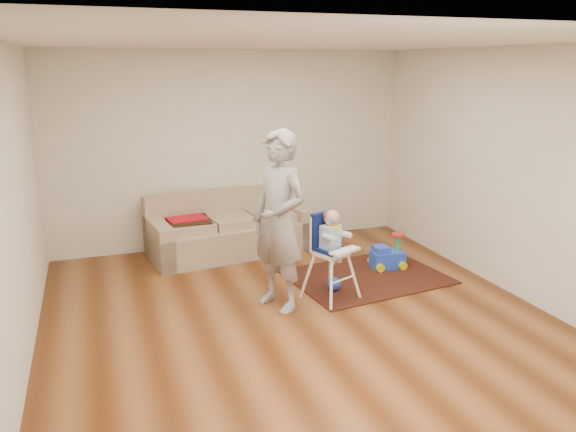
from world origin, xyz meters
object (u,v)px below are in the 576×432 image
object	(u,v)px
sofa	(230,224)
side_table	(189,239)
adult	(279,221)
toy_ball	(334,284)
high_chair	(331,256)
ride_on_toy	(388,251)

from	to	relation	value
sofa	side_table	world-z (taller)	sofa
side_table	adult	world-z (taller)	adult
toy_ball	high_chair	xyz separation A→B (m)	(-0.11, -0.15, 0.40)
side_table	high_chair	xyz separation A→B (m)	(1.25, -1.80, 0.22)
sofa	high_chair	world-z (taller)	high_chair
sofa	ride_on_toy	distance (m)	2.13
toy_ball	ride_on_toy	bearing A→B (deg)	26.35
ride_on_toy	adult	bearing A→B (deg)	-154.10
sofa	side_table	distance (m)	0.59
sofa	toy_ball	bearing A→B (deg)	-72.95
high_chair	side_table	bearing A→B (deg)	102.18
side_table	high_chair	distance (m)	2.20
sofa	high_chair	xyz separation A→B (m)	(0.68, -1.85, 0.07)
sofa	ride_on_toy	size ratio (longest dim) A/B	5.13
side_table	toy_ball	size ratio (longest dim) A/B	3.49
ride_on_toy	toy_ball	world-z (taller)	ride_on_toy
side_table	sofa	bearing A→B (deg)	5.88
sofa	ride_on_toy	xyz separation A→B (m)	(1.73, -1.24, -0.18)
toy_ball	side_table	bearing A→B (deg)	129.66
sofa	high_chair	distance (m)	1.98
adult	toy_ball	bearing A→B (deg)	77.83
sofa	high_chair	size ratio (longest dim) A/B	2.21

